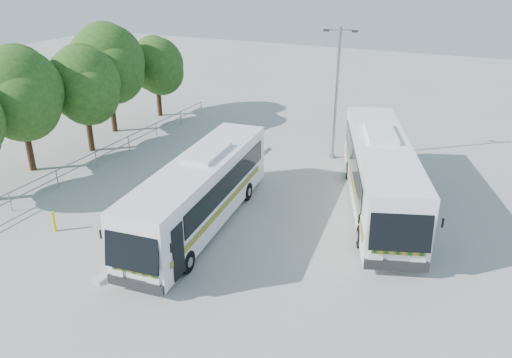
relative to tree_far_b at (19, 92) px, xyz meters
The scene contains 11 objects.
ground 13.85m from the tree_far_b, ahead, with size 100.00×100.00×0.00m, color #A0A09A.
kerb_divider 11.65m from the tree_far_b, ahead, with size 0.40×16.00×0.15m, color #B2B2AD.
railing 5.62m from the tree_far_b, 42.90° to the left, with size 0.06×22.00×1.00m.
tree_far_b is the anchor object (origin of this frame).
tree_far_c 4.01m from the tree_far_b, 77.09° to the left, with size 4.97×4.69×6.49m.
tree_far_d 7.61m from the tree_far_b, 92.23° to the left, with size 5.62×5.30×7.33m.
tree_far_e 12.13m from the tree_far_b, 88.17° to the left, with size 4.54×4.28×5.92m.
coach_main 12.46m from the tree_far_b, ahead, with size 3.32×11.40×3.12m.
coach_adjacent 19.39m from the tree_far_b, 10.58° to the left, with size 6.14×12.19×3.35m.
lamppost 17.50m from the tree_far_b, 30.86° to the left, with size 1.89×0.50×7.74m.
bollard 8.94m from the tree_far_b, 36.96° to the right, with size 0.13×0.13×0.95m, color #DABB0C.
Camera 1 is at (9.55, -17.49, 11.16)m, focal length 35.00 mm.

